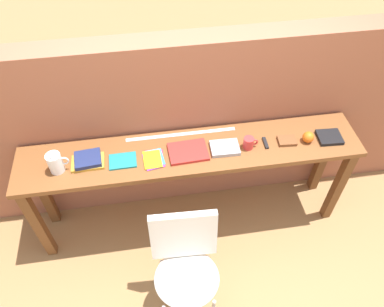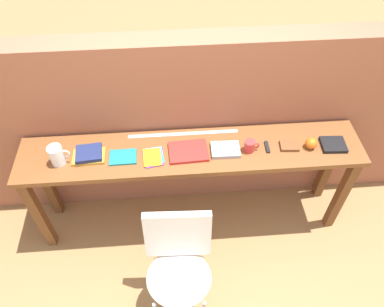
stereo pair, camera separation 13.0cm
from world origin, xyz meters
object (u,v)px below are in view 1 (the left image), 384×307
Objects in this scene: chair_white_moulded at (186,264)px; book_stack_leftmost at (88,160)px; book_repair_rightmost at (329,137)px; book_open_centre at (188,152)px; pamphlet_pile_colourful at (154,159)px; magazine_cycling at (123,161)px; mug at (249,143)px; leather_journal_brown at (287,141)px; pitcher_white at (56,163)px; sports_ball_small at (308,137)px; multitool_folded at (265,143)px.

book_stack_leftmost is (-0.59, 0.68, 0.38)m from chair_white_moulded.
chair_white_moulded is 1.39m from book_repair_rightmost.
book_stack_leftmost is 0.70m from book_open_centre.
magazine_cycling is at bearing 176.08° from pamphlet_pile_colourful.
pamphlet_pile_colourful is 0.25m from book_open_centre.
mug is 0.85× the size of leather_journal_brown.
pitcher_white is (-0.79, 0.64, 0.43)m from chair_white_moulded.
chair_white_moulded is at bearing -130.29° from mug.
sports_ball_small reaches higher than leather_journal_brown.
pitcher_white is 1.35m from mug.
book_stack_leftmost reaches higher than book_open_centre.
book_repair_rightmost is (1.76, -0.03, -0.01)m from book_stack_leftmost.
book_stack_leftmost is 1.31× the size of book_repair_rightmost.
pitcher_white reaches higher than book_open_centre.
leather_journal_brown is 0.15m from sports_ball_small.
magazine_cycling is 1.46× the size of leather_journal_brown.
chair_white_moulded is 4.69× the size of magazine_cycling.
pamphlet_pile_colourful is at bearing 101.69° from chair_white_moulded.
book_open_centre is 3.32× the size of sports_ball_small.
multitool_folded is 0.85× the size of leather_journal_brown.
book_open_centre is 2.51× the size of mug.
book_stack_leftmost reaches higher than pamphlet_pile_colourful.
book_stack_leftmost is at bearing 173.27° from magazine_cycling.
mug reaches higher than book_open_centre.
magazine_cycling is (-0.35, 0.65, 0.36)m from chair_white_moulded.
chair_white_moulded is 4.52× the size of pamphlet_pile_colourful.
chair_white_moulded is at bearing -39.24° from pitcher_white.
mug is (0.90, 0.00, 0.04)m from magazine_cycling.
mug reaches higher than chair_white_moulded.
multitool_folded is at bearing 2.11° from pamphlet_pile_colourful.
pamphlet_pile_colourful is at bearing -179.51° from sports_ball_small.
book_repair_rightmost is at bearing -1.02° from magazine_cycling.
pamphlet_pile_colourful is 1.79× the size of multitool_folded.
book_stack_leftmost is at bearing 178.83° from mug.
book_repair_rightmost reaches higher than multitool_folded.
book_repair_rightmost reaches higher than leather_journal_brown.
multitool_folded is at bearing 176.23° from sports_ball_small.
pamphlet_pile_colourful is at bearing -0.37° from pitcher_white.
chair_white_moulded is at bearing -147.72° from book_repair_rightmost.
book_stack_leftmost reaches higher than multitool_folded.
mug is at bearing 0.50° from pitcher_white.
book_repair_rightmost is at bearing 1.89° from leather_journal_brown.
pitcher_white is at bearing -176.58° from book_repair_rightmost.
book_repair_rightmost is (0.62, -0.01, -0.03)m from mug.
book_open_centre is (0.12, 0.67, 0.36)m from chair_white_moulded.
pamphlet_pile_colourful is at bearing -174.10° from leather_journal_brown.
multitool_folded reaches higher than magazine_cycling.
magazine_cycling is at bearing 179.78° from sports_ball_small.
book_stack_leftmost is 1.59m from sports_ball_small.
sports_ball_small is at bearing -3.77° from multitool_folded.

